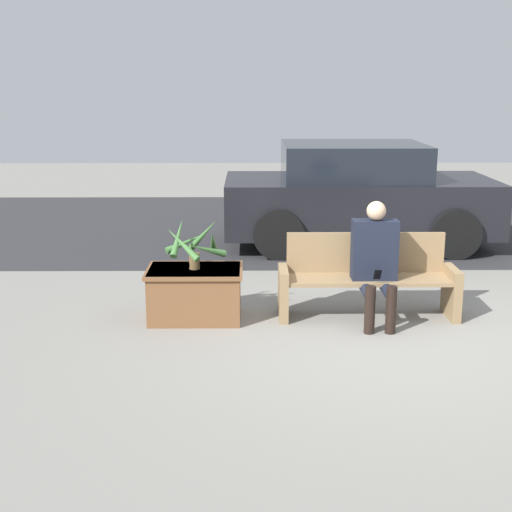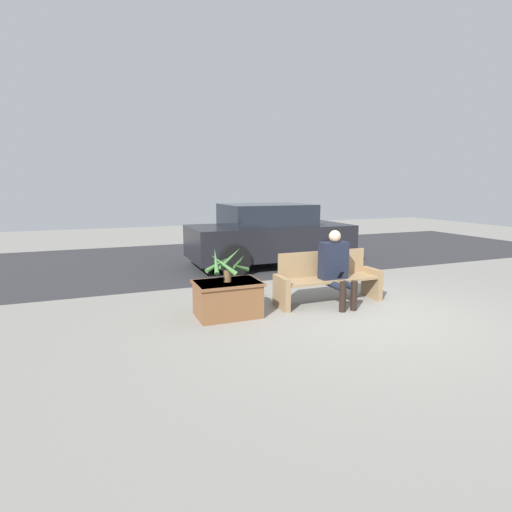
{
  "view_description": "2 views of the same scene",
  "coord_description": "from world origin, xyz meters",
  "px_view_note": "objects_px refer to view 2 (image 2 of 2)",
  "views": [
    {
      "loc": [
        -1.39,
        -6.41,
        2.4
      ],
      "look_at": [
        -1.32,
        0.7,
        0.64
      ],
      "focal_mm": 50.0,
      "sensor_mm": 36.0,
      "label": 1
    },
    {
      "loc": [
        -3.69,
        -4.92,
        1.93
      ],
      "look_at": [
        -1.4,
        0.85,
        0.85
      ],
      "focal_mm": 28.0,
      "sensor_mm": 36.0,
      "label": 2
    }
  ],
  "objects_px": {
    "bench": "(327,279)",
    "potted_plant": "(228,264)",
    "planter_box": "(228,298)",
    "person_seated": "(336,265)",
    "parked_car": "(269,235)"
  },
  "relations": [
    {
      "from": "potted_plant",
      "to": "parked_car",
      "type": "distance_m",
      "value": 4.03
    },
    {
      "from": "potted_plant",
      "to": "parked_car",
      "type": "bearing_deg",
      "value": 57.75
    },
    {
      "from": "bench",
      "to": "planter_box",
      "type": "relative_size",
      "value": 1.88
    },
    {
      "from": "person_seated",
      "to": "planter_box",
      "type": "relative_size",
      "value": 1.26
    },
    {
      "from": "person_seated",
      "to": "bench",
      "type": "bearing_deg",
      "value": 104.47
    },
    {
      "from": "bench",
      "to": "planter_box",
      "type": "height_order",
      "value": "bench"
    },
    {
      "from": "planter_box",
      "to": "potted_plant",
      "type": "relative_size",
      "value": 1.46
    },
    {
      "from": "person_seated",
      "to": "parked_car",
      "type": "relative_size",
      "value": 0.31
    },
    {
      "from": "potted_plant",
      "to": "planter_box",
      "type": "bearing_deg",
      "value": -135.69
    },
    {
      "from": "person_seated",
      "to": "potted_plant",
      "type": "distance_m",
      "value": 1.83
    },
    {
      "from": "person_seated",
      "to": "potted_plant",
      "type": "height_order",
      "value": "person_seated"
    },
    {
      "from": "person_seated",
      "to": "planter_box",
      "type": "height_order",
      "value": "person_seated"
    },
    {
      "from": "person_seated",
      "to": "parked_car",
      "type": "bearing_deg",
      "value": 84.67
    },
    {
      "from": "bench",
      "to": "potted_plant",
      "type": "distance_m",
      "value": 1.82
    },
    {
      "from": "person_seated",
      "to": "planter_box",
      "type": "bearing_deg",
      "value": 177.46
    }
  ]
}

